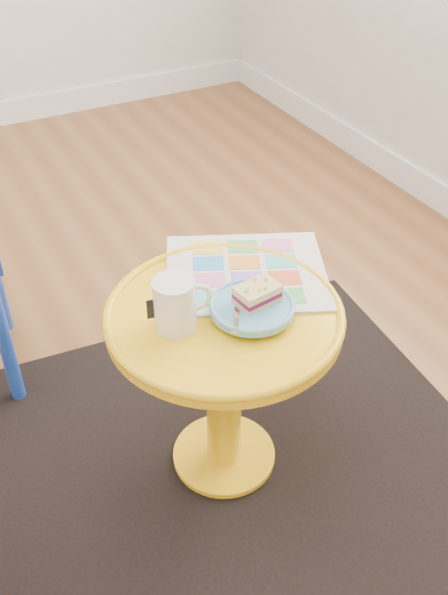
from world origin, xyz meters
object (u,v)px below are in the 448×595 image
side_table (224,359)px  plate (252,308)px  mug (176,303)px  newspaper (246,272)px

side_table → plate: size_ratio=2.86×
plate → mug: bearing=164.9°
newspaper → side_table: bearing=-112.8°
newspaper → plate: size_ratio=2.03×
side_table → mug: (-0.11, 0.01, 0.20)m
mug → plate: bearing=-6.0°
newspaper → mug: size_ratio=2.93×
mug → side_table: bearing=5.2°
side_table → newspaper: 0.21m
side_table → newspaper: newspaper is taller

